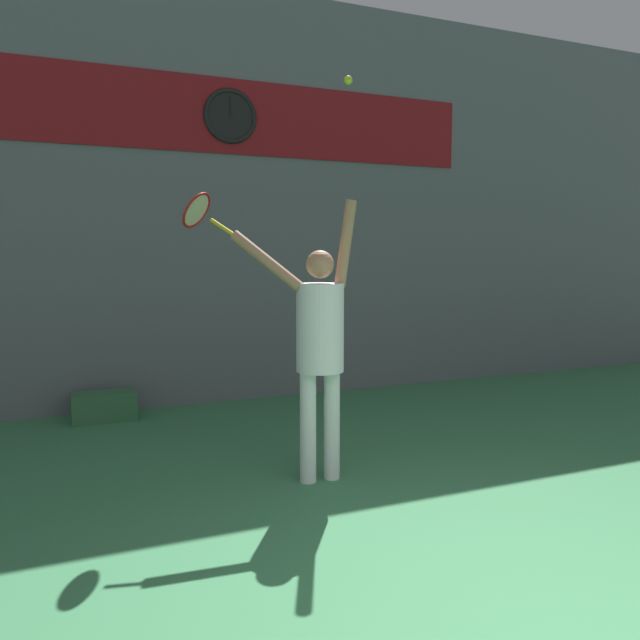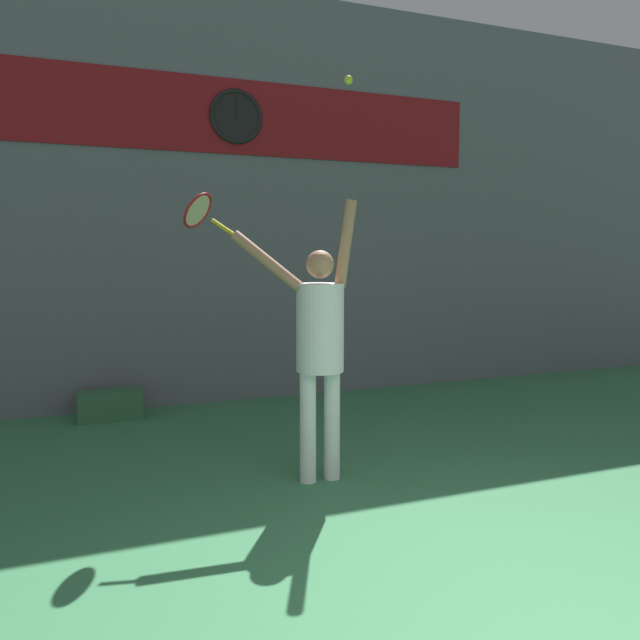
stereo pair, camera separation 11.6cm
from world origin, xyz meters
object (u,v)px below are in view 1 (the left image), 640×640
scoreboard_clock (230,116)px  equipment_bag (104,406)px  tennis_player (319,338)px  tennis_ball (348,80)px  tennis_racket (199,212)px

scoreboard_clock → equipment_bag: scoreboard_clock is taller
tennis_player → equipment_bag: 3.16m
tennis_ball → equipment_bag: 4.35m
tennis_player → tennis_ball: tennis_ball is taller
tennis_player → tennis_ball: 2.00m
tennis_player → tennis_racket: size_ratio=5.08×
scoreboard_clock → tennis_racket: size_ratio=1.47×
tennis_ball → equipment_bag: size_ratio=0.10×
tennis_player → equipment_bag: tennis_player is taller
scoreboard_clock → tennis_player: 3.74m
scoreboard_clock → tennis_player: size_ratio=0.29×
equipment_bag → tennis_player: bearing=-60.5°
tennis_ball → tennis_racket: bearing=150.1°
equipment_bag → scoreboard_clock: bearing=12.2°
tennis_ball → equipment_bag: tennis_ball is taller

